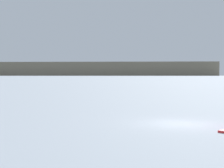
% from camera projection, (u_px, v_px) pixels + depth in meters
% --- Properties ---
extents(ground_plane, '(4000.00, 4000.00, 0.00)m').
position_uv_depth(ground_plane, '(180.00, 124.00, 20.95)').
color(ground_plane, '#9EA8B2').
extents(distant_headland, '(861.16, 534.22, 38.82)m').
position_uv_depth(distant_headland, '(83.00, 70.00, 1123.52)').
color(distant_headland, '#756B56').
rests_on(distant_headland, ground_plane).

